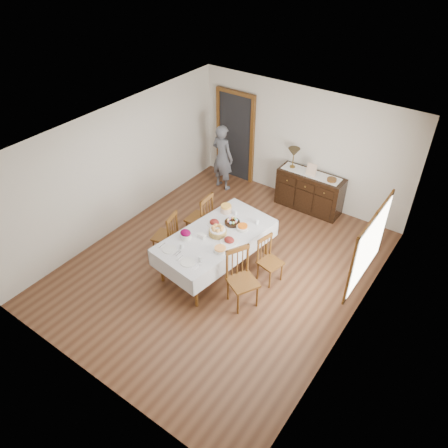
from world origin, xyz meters
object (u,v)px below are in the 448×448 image
Objects in this scene: dining_table at (216,239)px; person at (222,155)px; sideboard at (309,191)px; table_lamp at (294,153)px; chair_right_near at (241,277)px; chair_left_far at (201,217)px; chair_right_far at (269,259)px; chair_left_near at (167,235)px.

dining_table is 2.87m from person.
table_lamp is (-0.48, 0.02, 0.79)m from sideboard.
chair_right_near is 2.35× the size of table_lamp.
chair_left_far is at bearing 86.51° from chair_right_near.
chair_left_far is 1.88m from chair_right_near.
chair_right_near reaches higher than sideboard.
chair_right_near is 0.76m from chair_right_far.
chair_left_far reaches higher than chair_left_near.
dining_table is 0.98m from chair_right_near.
chair_right_near is 3.76m from person.
chair_right_near reaches higher than chair_left_far.
sideboard is (-0.34, 3.22, -0.11)m from chair_right_near.
table_lamp is at bearing 33.56° from chair_right_far.
chair_left_near is 2.74m from person.
chair_left_far reaches higher than chair_right_far.
chair_left_near is 2.12× the size of table_lamp.
table_lamp reaches higher than sideboard.
chair_right_near is at bearing -20.23° from dining_table.
chair_left_far is at bearing -119.42° from sideboard.
chair_left_far is 1.71m from chair_right_far.
table_lamp reaches higher than chair_right_near.
chair_right_far is at bearing -80.16° from sideboard.
person reaches higher than chair_left_near.
chair_left_far is 0.73× the size of sideboard.
chair_right_far is at bearing 78.84° from chair_left_far.
chair_left_far is 2.30× the size of table_lamp.
chair_right_near is at bearing 136.84° from person.
chair_left_near reaches higher than dining_table.
chair_right_far is (1.69, -0.23, -0.08)m from chair_left_far.
chair_right_near reaches higher than dining_table.
chair_right_far is 2.51m from sideboard.
sideboard is at bearing -2.37° from table_lamp.
table_lamp is at bearing 148.49° from chair_left_near.
dining_table is at bearing 129.72° from person.
chair_left_far is 1.18× the size of chair_right_far.
dining_table is 2.63× the size of chair_right_far.
sideboard is at bearing 147.05° from chair_left_far.
dining_table is 2.42× the size of chair_left_near.
sideboard is (0.52, 2.76, -0.24)m from dining_table.
table_lamp reaches higher than chair_left_far.
chair_right_far is at bearing 24.92° from dining_table.
chair_left_far is (-0.75, 0.52, -0.14)m from dining_table.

